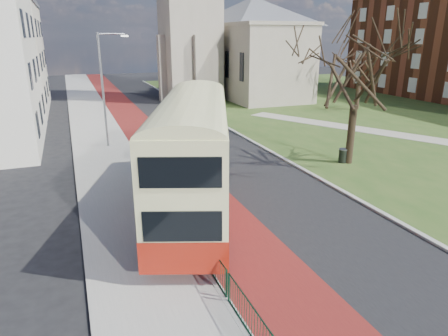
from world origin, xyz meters
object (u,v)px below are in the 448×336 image
winter_tree_near (359,57)px  winter_tree_far (361,61)px  streetlamp (105,85)px  bus (194,150)px  litter_bin (343,156)px

winter_tree_near → winter_tree_far: (13.51, 16.05, -1.42)m
streetlamp → bus: bearing=-79.2°
winter_tree_near → litter_bin: winter_tree_near is taller
winter_tree_far → litter_bin: size_ratio=8.24×
bus → winter_tree_far: bearing=58.4°
bus → litter_bin: bearing=38.4°
litter_bin → bus: bearing=-162.0°
litter_bin → winter_tree_far: bearing=48.9°
streetlamp → bus: size_ratio=0.63×
bus → litter_bin: 11.99m
streetlamp → winter_tree_near: winter_tree_near is taller
streetlamp → litter_bin: size_ratio=8.69×
streetlamp → winter_tree_near: bearing=-34.8°
winter_tree_far → bus: bearing=-142.0°
winter_tree_near → litter_bin: (-0.31, 0.19, -6.20)m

